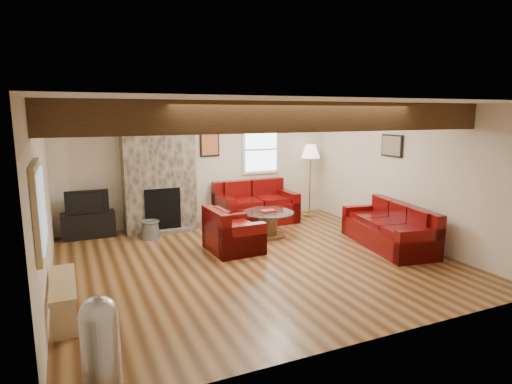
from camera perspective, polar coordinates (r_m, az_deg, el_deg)
room at (r=6.70m, az=-0.10°, el=0.97°), size 8.00×8.00×8.00m
oak_beam at (r=5.50m, az=5.30°, el=9.95°), size 6.00×0.36×0.38m
chimney_breast at (r=8.77m, az=-12.83°, el=2.76°), size 1.40×0.67×2.50m
back_window at (r=9.67m, az=0.65°, el=5.69°), size 0.90×0.08×1.10m
hatch_window at (r=4.63m, az=-26.93°, el=-1.96°), size 0.08×1.00×0.90m
ceiling_dome at (r=7.82m, az=3.29°, el=11.07°), size 0.40×0.40×0.18m
artwork_back at (r=9.22m, az=-6.18°, el=6.33°), size 0.42×0.06×0.52m
artwork_right at (r=8.52m, az=17.62°, el=5.90°), size 0.06×0.55×0.42m
sofa_three at (r=8.00m, az=17.19°, el=-4.30°), size 1.12×2.08×0.76m
loveseat at (r=9.26m, az=-0.01°, el=-1.42°), size 1.72×1.03×0.90m
armchair_red at (r=7.42m, az=-3.01°, el=-5.01°), size 0.86×0.97×0.76m
coffee_table at (r=8.29m, az=1.61°, el=-4.30°), size 0.99×0.99×0.52m
tv_cabinet at (r=8.83m, az=-21.44°, el=-4.12°), size 0.97×0.39×0.49m
television at (r=8.73m, az=-21.64°, el=-1.14°), size 0.78×0.10×0.45m
floor_lamp at (r=9.84m, az=7.29°, el=4.89°), size 0.42×0.42×1.65m
pine_bench at (r=5.60m, az=-24.23°, el=-12.91°), size 0.28×1.19×0.44m
pedal_bin at (r=4.14m, az=-20.04°, el=-18.20°), size 0.39×0.39×0.83m
coal_bucket at (r=8.42m, az=-13.91°, el=-4.86°), size 0.37×0.37×0.35m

